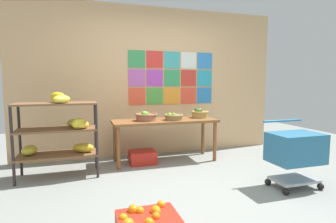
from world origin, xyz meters
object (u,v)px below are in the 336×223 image
at_px(shopping_cart, 295,150).
at_px(banana_shelf_unit, 61,128).
at_px(fruit_basket_centre, 200,113).
at_px(display_table, 165,125).
at_px(orange_crate_foreground, 147,223).
at_px(fruit_basket_back_right, 173,117).
at_px(produce_crate_under_table, 142,157).
at_px(fruit_basket_left, 146,116).

bearing_deg(shopping_cart, banana_shelf_unit, 146.37).
xyz_separation_m(fruit_basket_centre, shopping_cart, (0.54, -1.63, -0.30)).
bearing_deg(banana_shelf_unit, display_table, 9.82).
bearing_deg(orange_crate_foreground, display_table, 69.06).
distance_m(fruit_basket_back_right, fruit_basket_centre, 0.54).
xyz_separation_m(produce_crate_under_table, shopping_cart, (1.57, -1.53, 0.37)).
bearing_deg(banana_shelf_unit, fruit_basket_back_right, 6.96).
height_order(banana_shelf_unit, orange_crate_foreground, banana_shelf_unit).
relative_size(banana_shelf_unit, display_table, 0.68).
height_order(fruit_basket_centre, shopping_cart, fruit_basket_centre).
relative_size(fruit_basket_left, orange_crate_foreground, 0.68).
bearing_deg(display_table, orange_crate_foreground, -110.94).
bearing_deg(display_table, fruit_basket_centre, 7.12).
bearing_deg(fruit_basket_back_right, fruit_basket_left, 171.66).
xyz_separation_m(orange_crate_foreground, shopping_cart, (1.95, 0.44, 0.38)).
bearing_deg(fruit_basket_left, orange_crate_foreground, -102.72).
relative_size(fruit_basket_back_right, produce_crate_under_table, 0.75).
relative_size(banana_shelf_unit, fruit_basket_back_right, 3.76).
bearing_deg(produce_crate_under_table, display_table, 3.19).
xyz_separation_m(banana_shelf_unit, shopping_cart, (2.74, -1.28, -0.21)).
height_order(display_table, shopping_cart, shopping_cart).
bearing_deg(shopping_cart, orange_crate_foreground, -175.85).
relative_size(fruit_basket_centre, produce_crate_under_table, 0.72).
height_order(banana_shelf_unit, display_table, banana_shelf_unit).
relative_size(display_table, fruit_basket_centre, 5.69).
height_order(produce_crate_under_table, shopping_cart, shopping_cart).
xyz_separation_m(fruit_basket_left, produce_crate_under_table, (-0.07, -0.02, -0.65)).
height_order(fruit_basket_back_right, shopping_cart, shopping_cart).
height_order(fruit_basket_left, shopping_cart, fruit_basket_left).
distance_m(display_table, orange_crate_foreground, 2.19).
xyz_separation_m(fruit_basket_back_right, fruit_basket_left, (-0.44, 0.06, 0.01)).
distance_m(fruit_basket_left, orange_crate_foreground, 2.15).
height_order(fruit_basket_back_right, produce_crate_under_table, fruit_basket_back_right).
xyz_separation_m(display_table, fruit_basket_back_right, (0.12, -0.06, 0.14)).
height_order(display_table, fruit_basket_left, fruit_basket_left).
distance_m(fruit_basket_back_right, fruit_basket_left, 0.44).
bearing_deg(fruit_basket_centre, fruit_basket_left, -175.19).
height_order(fruit_basket_left, produce_crate_under_table, fruit_basket_left).
relative_size(display_table, produce_crate_under_table, 4.12).
relative_size(fruit_basket_centre, fruit_basket_left, 0.84).
bearing_deg(produce_crate_under_table, banana_shelf_unit, -168.05).
height_order(orange_crate_foreground, shopping_cart, shopping_cart).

